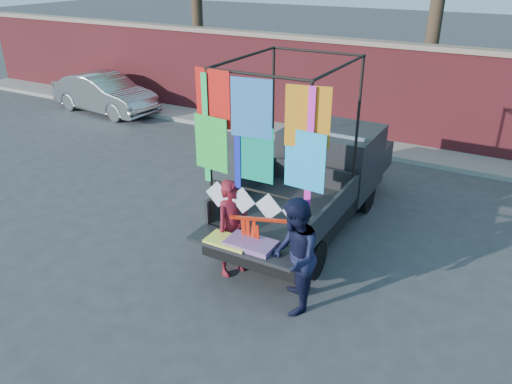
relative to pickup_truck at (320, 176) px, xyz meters
The scene contains 8 objects.
ground 2.42m from the pickup_truck, 100.74° to the right, with size 90.00×90.00×0.00m, color #38383A.
brick_wall 4.80m from the pickup_truck, 95.12° to the left, with size 30.00×0.45×2.61m.
curb 4.14m from the pickup_truck, 96.00° to the left, with size 30.00×1.20×0.12m, color gray.
pickup_truck is the anchor object (origin of this frame).
sedan 9.26m from the pickup_truck, 159.76° to the left, with size 1.29×3.69×1.22m, color #AAAEB1.
woman 2.52m from the pickup_truck, 99.17° to the right, with size 0.57×0.38×1.57m, color maroon.
man 2.95m from the pickup_truck, 74.36° to the right, with size 0.82×0.64×1.69m, color #141633.
streamer_bundle 2.68m from the pickup_truck, 87.96° to the right, with size 0.88×0.35×0.64m.
Camera 1 is at (3.57, -5.85, 4.52)m, focal length 35.00 mm.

